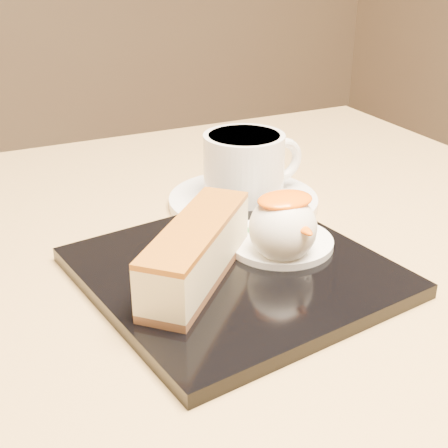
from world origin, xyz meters
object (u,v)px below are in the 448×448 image
dessert_plate (235,272)px  cheesecake (197,252)px  saucer (243,201)px  table (232,421)px  ice_cream_scoop (283,228)px  coffee_cup (246,165)px

dessert_plate → cheesecake: size_ratio=1.71×
cheesecake → saucer: size_ratio=0.86×
table → saucer: (0.07, 0.12, 0.16)m
cheesecake → ice_cream_scoop: bearing=-45.8°
dessert_plate → table: bearing=79.4°
coffee_cup → cheesecake: bearing=-130.9°
dessert_plate → coffee_cup: coffee_cup is taller
table → dessert_plate: size_ratio=3.64×
table → dessert_plate: 0.16m
cheesecake → ice_cream_scoop: 0.08m
ice_cream_scoop → cheesecake: bearing=180.0°
coffee_cup → ice_cream_scoop: bearing=-105.9°
table → ice_cream_scoop: bearing=-16.7°
ice_cream_scoop → saucer: bearing=76.0°
saucer → coffee_cup: coffee_cup is taller
table → saucer: size_ratio=5.33×
dessert_plate → ice_cream_scoop: ice_cream_scoop is taller
coffee_cup → dessert_plate: bearing=-121.6°
cheesecake → coffee_cup: bearing=4.3°
cheesecake → coffee_cup: coffee_cup is taller
dessert_plate → coffee_cup: bearing=59.4°
ice_cream_scoop → coffee_cup: coffee_cup is taller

